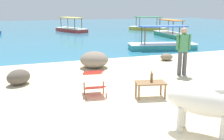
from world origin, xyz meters
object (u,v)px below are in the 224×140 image
cow (207,102)px  boat_yellow (148,27)px  boat_teal (162,44)px  deck_chair_far (94,81)px  bottle (152,77)px  boat_red (71,29)px  low_bench_table (150,85)px  person_standing (183,48)px  boat_green (170,33)px

cow → boat_yellow: bearing=116.2°
boat_teal → deck_chair_far: bearing=-119.7°
cow → bottle: size_ratio=5.29×
bottle → boat_yellow: bearing=62.8°
boat_red → bottle: bearing=-29.0°
deck_chair_far → boat_teal: size_ratio=0.22×
low_bench_table → bottle: bottle is taller
person_standing → boat_yellow: (6.75, 15.50, -0.70)m
cow → deck_chair_far: bearing=165.2°
cow → boat_red: (1.59, 20.47, -0.40)m
deck_chair_far → boat_yellow: bearing=155.9°
person_standing → boat_red: person_standing is taller
deck_chair_far → boat_red: (2.88, 17.63, -0.13)m
low_bench_table → boat_yellow: size_ratio=0.23×
boat_yellow → person_standing: bearing=-61.7°
deck_chair_far → person_standing: size_ratio=0.51×
cow → boat_green: 16.09m
deck_chair_far → boat_green: (9.30, 11.10, -0.13)m
cow → boat_yellow: boat_yellow is taller
bottle → person_standing: bearing=38.5°
person_standing → boat_green: size_ratio=0.43×
cow → bottle: bearing=139.5°
boat_teal → boat_green: size_ratio=1.03×
deck_chair_far → boat_green: size_ratio=0.22×
boat_green → boat_yellow: same height
boat_red → boat_yellow: 7.36m
boat_green → low_bench_table: bearing=149.7°
boat_green → boat_yellow: 5.41m
cow → deck_chair_far: size_ratio=1.88×
cow → bottle: 2.16m
cow → boat_yellow: size_ratio=0.43×
cow → boat_yellow: (8.85, 19.28, -0.40)m
deck_chair_far → low_bench_table: bearing=69.2°
deck_chair_far → boat_teal: 8.25m
low_bench_table → bottle: (0.03, 0.01, 0.19)m
person_standing → boat_teal: (2.23, 5.10, -0.70)m
deck_chair_far → cow: bearing=32.0°
cow → boat_teal: bearing=114.8°
boat_teal → boat_green: bearing=67.2°
boat_red → low_bench_table: bearing=-29.1°
cow → boat_teal: size_ratio=0.41×
bottle → boat_green: size_ratio=0.08×
boat_green → boat_red: bearing=48.3°
boat_red → boat_teal: bearing=-10.9°
boat_red → boat_teal: (2.75, -11.59, 0.00)m
low_bench_table → cow: bearing=-77.5°
low_bench_table → boat_yellow: (8.83, 17.14, -0.10)m
person_standing → boat_red: 16.71m
bottle → boat_teal: bearing=57.5°
low_bench_table → boat_teal: (4.32, 6.74, -0.10)m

